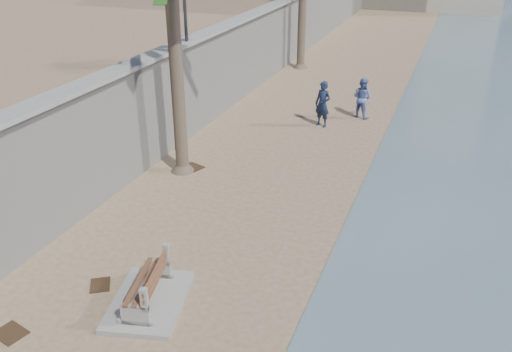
# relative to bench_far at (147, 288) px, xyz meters

# --- Properties ---
(seawall) EXTENTS (0.45, 70.00, 3.50)m
(seawall) POSITION_rel_bench_far_xyz_m (-3.91, 17.57, 1.34)
(seawall) COLOR gray
(seawall) RESTS_ON ground_plane
(wall_cap) EXTENTS (0.80, 70.00, 0.12)m
(wall_cap) POSITION_rel_bench_far_xyz_m (-3.91, 17.57, 3.14)
(wall_cap) COLOR gray
(wall_cap) RESTS_ON seawall
(bench_far) EXTENTS (2.01, 2.53, 0.94)m
(bench_far) POSITION_rel_bench_far_xyz_m (0.00, 0.00, 0.00)
(bench_far) COLOR gray
(bench_far) RESTS_ON ground_plane
(person_a) EXTENTS (0.90, 0.76, 2.13)m
(person_a) POSITION_rel_bench_far_xyz_m (0.72, 12.27, 0.66)
(person_a) COLOR #141E37
(person_a) RESTS_ON ground_plane
(person_b) EXTENTS (1.11, 0.99, 1.89)m
(person_b) POSITION_rel_bench_far_xyz_m (1.99, 13.91, 0.54)
(person_b) COLOR #4C5D9D
(person_b) RESTS_ON ground_plane
(debris_b) EXTENTS (0.73, 0.64, 0.03)m
(debris_b) POSITION_rel_bench_far_xyz_m (-2.14, -1.85, -0.39)
(debris_b) COLOR #382616
(debris_b) RESTS_ON ground_plane
(debris_c) EXTENTS (0.82, 0.74, 0.03)m
(debris_c) POSITION_rel_bench_far_xyz_m (-2.35, 6.77, -0.39)
(debris_c) COLOR #382616
(debris_c) RESTS_ON ground_plane
(debris_d) EXTENTS (0.67, 0.70, 0.03)m
(debris_d) POSITION_rel_bench_far_xyz_m (-1.38, 0.15, -0.39)
(debris_d) COLOR #382616
(debris_d) RESTS_ON ground_plane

